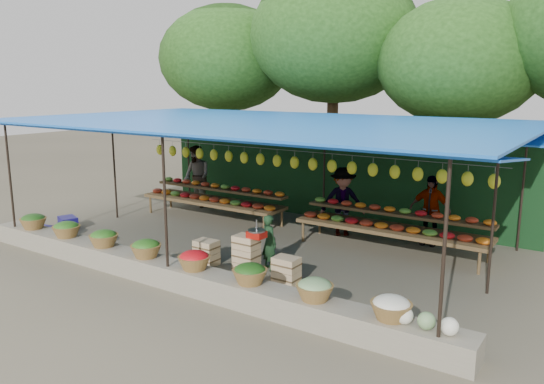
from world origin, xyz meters
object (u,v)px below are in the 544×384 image
Objects in this scene: weighing_scale at (257,233)px; blue_crate_front at (45,232)px; blue_crate_back at (68,223)px; crate_counter at (245,259)px; vendor_seated at (269,242)px.

blue_crate_front is at bearing -173.44° from weighing_scale.
weighing_scale is 5.77m from blue_crate_front.
weighing_scale is 5.95m from blue_crate_back.
weighing_scale reaches higher than blue_crate_front.
blue_crate_front is at bearing -173.12° from crate_counter.
blue_crate_front is (-5.42, -0.65, -0.18)m from crate_counter.
blue_crate_back is (-0.22, 0.77, 0.02)m from blue_crate_front.
crate_counter is at bearing 18.83° from blue_crate_back.
weighing_scale reaches higher than vendor_seated.
weighing_scale is 0.67× the size of blue_crate_back.
blue_crate_front is at bearing 36.12° from vendor_seated.
crate_counter reaches higher than blue_crate_back.
blue_crate_back is (-5.63, 0.12, -0.16)m from crate_counter.
blue_crate_front is 0.80m from blue_crate_back.
crate_counter is 0.61m from weighing_scale.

